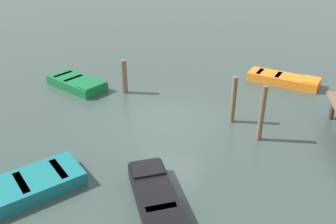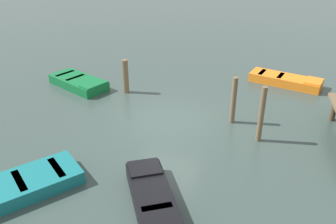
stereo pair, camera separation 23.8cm
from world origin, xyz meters
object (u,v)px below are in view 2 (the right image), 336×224
Objects in this scene: rowboat_teal at (8,190)px; mooring_piling_center at (126,76)px; rowboat_orange at (286,80)px; mooring_piling_mid_left at (261,115)px; rowboat_black at (155,205)px; rowboat_green at (79,82)px; mooring_piling_mid_right at (234,100)px.

rowboat_teal is 7.39m from mooring_piling_center.
rowboat_orange is 2.23× the size of mooring_piling_center.
rowboat_orange is 0.87× the size of rowboat_teal.
mooring_piling_mid_left is at bearing -84.51° from rowboat_orange.
mooring_piling_mid_left is (-4.31, 2.31, 0.79)m from rowboat_black.
rowboat_black is 10.22m from rowboat_orange.
rowboat_orange is at bearing 42.27° from rowboat_green.
rowboat_orange is 1.07× the size of rowboat_green.
mooring_piling_center is (2.96, -6.78, 0.54)m from rowboat_orange.
mooring_piling_mid_left is (-4.91, 6.29, 0.79)m from rowboat_teal.
rowboat_green is (3.00, -9.11, 0.00)m from rowboat_orange.
rowboat_orange is 5.53m from mooring_piling_mid_left.
rowboat_black is 5.54m from mooring_piling_mid_right.
rowboat_teal is at bearing -51.02° from rowboat_green.
mooring_piling_mid_right is at bearing 13.27° from rowboat_green.
mooring_piling_center is (-0.05, 2.33, 0.54)m from rowboat_green.
mooring_piling_mid_left reaches higher than rowboat_black.
rowboat_orange is at bearing 170.95° from mooring_piling_mid_left.
rowboat_orange is at bearing -176.66° from rowboat_teal.
rowboat_orange is 1.86× the size of mooring_piling_mid_right.
mooring_piling_center is 0.83× the size of mooring_piling_mid_right.
rowboat_orange is 12.56m from rowboat_teal.
rowboat_teal is 2.55× the size of mooring_piling_center.
mooring_piling_center is 5.07m from mooring_piling_mid_right.
rowboat_orange and rowboat_green have the same top height.
mooring_piling_center is at bearing -2.62° from rowboat_black.
mooring_piling_mid_right is at bearing -134.77° from mooring_piling_mid_left.
rowboat_teal is (0.60, -3.98, -0.00)m from rowboat_black.
mooring_piling_mid_left is at bearing -58.95° from rowboat_black.
rowboat_black is 7.68m from mooring_piling_center.
mooring_piling_mid_right reaches higher than rowboat_green.
mooring_piling_mid_left reaches higher than rowboat_green.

